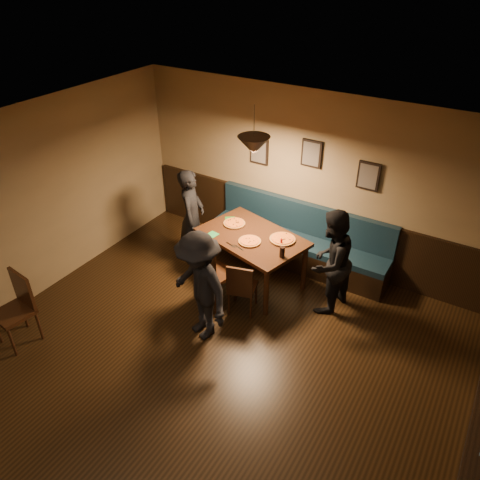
# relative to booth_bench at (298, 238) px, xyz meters

# --- Properties ---
(floor) EXTENTS (7.00, 7.00, 0.00)m
(floor) POSITION_rel_booth_bench_xyz_m (0.00, -3.20, -0.50)
(floor) COLOR black
(floor) RESTS_ON ground
(ceiling) EXTENTS (7.00, 7.00, 0.00)m
(ceiling) POSITION_rel_booth_bench_xyz_m (0.00, -3.20, 2.30)
(ceiling) COLOR silver
(ceiling) RESTS_ON ground
(wall_back) EXTENTS (6.00, 0.00, 6.00)m
(wall_back) POSITION_rel_booth_bench_xyz_m (0.00, 0.30, 0.90)
(wall_back) COLOR #8C704F
(wall_back) RESTS_ON ground
(wainscot) EXTENTS (5.88, 0.06, 1.00)m
(wainscot) POSITION_rel_booth_bench_xyz_m (0.00, 0.27, 0.00)
(wainscot) COLOR black
(wainscot) RESTS_ON ground
(booth_bench) EXTENTS (3.00, 0.60, 1.00)m
(booth_bench) POSITION_rel_booth_bench_xyz_m (0.00, 0.00, 0.00)
(booth_bench) COLOR #0F232D
(booth_bench) RESTS_ON ground
(picture_left) EXTENTS (0.32, 0.04, 0.42)m
(picture_left) POSITION_rel_booth_bench_xyz_m (-0.90, 0.27, 1.20)
(picture_left) COLOR black
(picture_left) RESTS_ON wall_back
(picture_center) EXTENTS (0.32, 0.04, 0.42)m
(picture_center) POSITION_rel_booth_bench_xyz_m (0.00, 0.27, 1.35)
(picture_center) COLOR black
(picture_center) RESTS_ON wall_back
(picture_right) EXTENTS (0.32, 0.04, 0.42)m
(picture_right) POSITION_rel_booth_bench_xyz_m (0.90, 0.27, 1.20)
(picture_right) COLOR black
(picture_right) RESTS_ON wall_back
(pendant_lamp) EXTENTS (0.44, 0.44, 0.25)m
(pendant_lamp) POSITION_rel_booth_bench_xyz_m (-0.40, -0.80, 1.75)
(pendant_lamp) COLOR black
(pendant_lamp) RESTS_ON ceiling
(dining_table) EXTENTS (1.76, 1.36, 0.83)m
(dining_table) POSITION_rel_booth_bench_xyz_m (-0.40, -0.80, -0.08)
(dining_table) COLOR black
(dining_table) RESTS_ON floor
(chair_near_left) EXTENTS (0.56, 0.56, 1.05)m
(chair_near_left) POSITION_rel_booth_bench_xyz_m (-0.60, -1.49, 0.03)
(chair_near_left) COLOR black
(chair_near_left) RESTS_ON floor
(chair_near_right) EXTENTS (0.46, 0.46, 0.85)m
(chair_near_right) POSITION_rel_booth_bench_xyz_m (-0.16, -1.46, -0.08)
(chair_near_right) COLOR #321B0E
(chair_near_right) RESTS_ON floor
(diner_left) EXTENTS (0.58, 0.69, 1.62)m
(diner_left) POSITION_rel_booth_bench_xyz_m (-1.53, -0.77, 0.31)
(diner_left) COLOR black
(diner_left) RESTS_ON floor
(diner_right) EXTENTS (0.74, 0.88, 1.59)m
(diner_right) POSITION_rel_booth_bench_xyz_m (0.84, -0.77, 0.29)
(diner_right) COLOR black
(diner_right) RESTS_ON floor
(diner_front) EXTENTS (1.17, 0.90, 1.59)m
(diner_front) POSITION_rel_booth_bench_xyz_m (-0.38, -2.16, 0.29)
(diner_front) COLOR black
(diner_front) RESTS_ON floor
(pizza_a) EXTENTS (0.37, 0.37, 0.04)m
(pizza_a) POSITION_rel_booth_bench_xyz_m (-0.80, -0.65, 0.35)
(pizza_a) COLOR orange
(pizza_a) RESTS_ON dining_table
(pizza_b) EXTENTS (0.42, 0.42, 0.04)m
(pizza_b) POSITION_rel_booth_bench_xyz_m (-0.34, -0.97, 0.35)
(pizza_b) COLOR orange
(pizza_b) RESTS_ON dining_table
(pizza_c) EXTENTS (0.48, 0.48, 0.04)m
(pizza_c) POSITION_rel_booth_bench_xyz_m (0.05, -0.68, 0.36)
(pizza_c) COLOR #C75D25
(pizza_c) RESTS_ON dining_table
(soda_glass) EXTENTS (0.08, 0.08, 0.16)m
(soda_glass) POSITION_rel_booth_bench_xyz_m (0.23, -1.05, 0.41)
(soda_glass) COLOR black
(soda_glass) RESTS_ON dining_table
(tabasco_bottle) EXTENTS (0.03, 0.03, 0.13)m
(tabasco_bottle) POSITION_rel_booth_bench_xyz_m (0.09, -0.80, 0.40)
(tabasco_bottle) COLOR maroon
(tabasco_bottle) RESTS_ON dining_table
(napkin_a) EXTENTS (0.21, 0.21, 0.01)m
(napkin_a) POSITION_rel_booth_bench_xyz_m (-0.94, -0.56, 0.34)
(napkin_a) COLOR #1B651B
(napkin_a) RESTS_ON dining_table
(napkin_b) EXTENTS (0.17, 0.17, 0.01)m
(napkin_b) POSITION_rel_booth_bench_xyz_m (-0.92, -1.08, 0.34)
(napkin_b) COLOR #217E37
(napkin_b) RESTS_ON dining_table
(cutlery_set) EXTENTS (0.18, 0.07, 0.00)m
(cutlery_set) POSITION_rel_booth_bench_xyz_m (-0.47, -1.18, 0.34)
(cutlery_set) COLOR silver
(cutlery_set) RESTS_ON dining_table
(cafe_chair_far) EXTENTS (0.49, 0.49, 1.00)m
(cafe_chair_far) POSITION_rel_booth_bench_xyz_m (-2.37, -3.55, 0.00)
(cafe_chair_far) COLOR black
(cafe_chair_far) RESTS_ON floor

